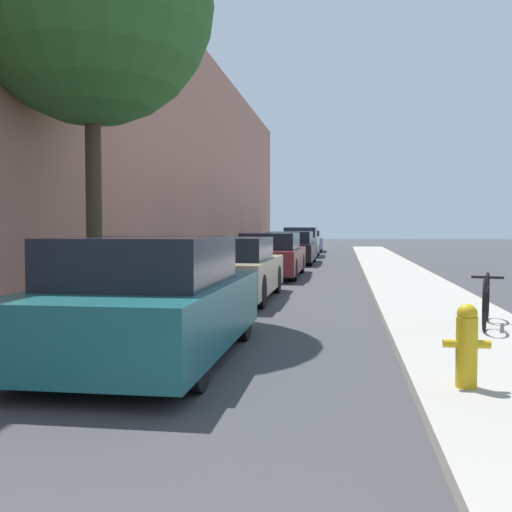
{
  "coord_description": "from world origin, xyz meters",
  "views": [
    {
      "loc": [
        1.3,
        -0.2,
        1.47
      ],
      "look_at": [
        -0.28,
        10.55,
        0.95
      ],
      "focal_mm": 42.12,
      "sensor_mm": 36.0,
      "label": 1
    }
  ],
  "objects_px": {
    "parked_car_teal": "(149,302)",
    "parked_car_champagne": "(231,270)",
    "parked_car_maroon": "(271,256)",
    "bicycle": "(486,299)",
    "parked_car_navy": "(306,242)",
    "fire_hydrant": "(467,344)",
    "parked_car_black": "(291,248)",
    "street_tree_near": "(91,2)",
    "parked_car_silver": "(301,243)"
  },
  "relations": [
    {
      "from": "parked_car_teal",
      "to": "parked_car_champagne",
      "type": "bearing_deg",
      "value": 91.26
    },
    {
      "from": "parked_car_teal",
      "to": "parked_car_maroon",
      "type": "xyz_separation_m",
      "value": [
        0.01,
        11.24,
        -0.02
      ]
    },
    {
      "from": "parked_car_champagne",
      "to": "bicycle",
      "type": "height_order",
      "value": "parked_car_champagne"
    },
    {
      "from": "parked_car_teal",
      "to": "parked_car_navy",
      "type": "bearing_deg",
      "value": 90.22
    },
    {
      "from": "parked_car_maroon",
      "to": "fire_hydrant",
      "type": "xyz_separation_m",
      "value": [
        3.15,
        -12.4,
        -0.14
      ]
    },
    {
      "from": "parked_car_black",
      "to": "street_tree_near",
      "type": "height_order",
      "value": "street_tree_near"
    },
    {
      "from": "parked_car_teal",
      "to": "parked_car_black",
      "type": "distance_m",
      "value": 17.7
    },
    {
      "from": "parked_car_champagne",
      "to": "parked_car_navy",
      "type": "distance_m",
      "value": 23.83
    },
    {
      "from": "parked_car_champagne",
      "to": "bicycle",
      "type": "relative_size",
      "value": 2.47
    },
    {
      "from": "parked_car_champagne",
      "to": "street_tree_near",
      "type": "relative_size",
      "value": 0.6
    },
    {
      "from": "parked_car_champagne",
      "to": "parked_car_navy",
      "type": "xyz_separation_m",
      "value": [
        0.01,
        23.83,
        -0.01
      ]
    },
    {
      "from": "parked_car_champagne",
      "to": "street_tree_near",
      "type": "bearing_deg",
      "value": -122.36
    },
    {
      "from": "parked_car_navy",
      "to": "parked_car_maroon",
      "type": "bearing_deg",
      "value": -89.61
    },
    {
      "from": "bicycle",
      "to": "street_tree_near",
      "type": "bearing_deg",
      "value": -171.74
    },
    {
      "from": "parked_car_black",
      "to": "fire_hydrant",
      "type": "distance_m",
      "value": 19.12
    },
    {
      "from": "street_tree_near",
      "to": "parked_car_black",
      "type": "bearing_deg",
      "value": 82.8
    },
    {
      "from": "fire_hydrant",
      "to": "parked_car_maroon",
      "type": "bearing_deg",
      "value": 104.27
    },
    {
      "from": "parked_car_silver",
      "to": "bicycle",
      "type": "height_order",
      "value": "parked_car_silver"
    },
    {
      "from": "parked_car_maroon",
      "to": "bicycle",
      "type": "xyz_separation_m",
      "value": [
        4.06,
        -9.06,
        -0.14
      ]
    },
    {
      "from": "street_tree_near",
      "to": "parked_car_champagne",
      "type": "bearing_deg",
      "value": 57.64
    },
    {
      "from": "parked_car_black",
      "to": "parked_car_navy",
      "type": "xyz_separation_m",
      "value": [
        -0.13,
        11.7,
        -0.02
      ]
    },
    {
      "from": "parked_car_champagne",
      "to": "parked_car_silver",
      "type": "xyz_separation_m",
      "value": [
        0.12,
        18.04,
        0.08
      ]
    },
    {
      "from": "fire_hydrant",
      "to": "bicycle",
      "type": "relative_size",
      "value": 0.42
    },
    {
      "from": "parked_car_silver",
      "to": "parked_car_maroon",
      "type": "bearing_deg",
      "value": -89.96
    },
    {
      "from": "parked_car_navy",
      "to": "bicycle",
      "type": "bearing_deg",
      "value": -81.26
    },
    {
      "from": "parked_car_champagne",
      "to": "bicycle",
      "type": "xyz_separation_m",
      "value": [
        4.19,
        -3.39,
        -0.13
      ]
    },
    {
      "from": "parked_car_black",
      "to": "parked_car_champagne",
      "type": "bearing_deg",
      "value": -90.67
    },
    {
      "from": "parked_car_teal",
      "to": "parked_car_maroon",
      "type": "bearing_deg",
      "value": 89.94
    },
    {
      "from": "parked_car_teal",
      "to": "fire_hydrant",
      "type": "xyz_separation_m",
      "value": [
        3.17,
        -1.16,
        -0.16
      ]
    },
    {
      "from": "parked_car_silver",
      "to": "street_tree_near",
      "type": "distance_m",
      "value": 21.31
    },
    {
      "from": "parked_car_champagne",
      "to": "fire_hydrant",
      "type": "xyz_separation_m",
      "value": [
        3.29,
        -6.74,
        -0.12
      ]
    },
    {
      "from": "parked_car_silver",
      "to": "parked_car_teal",
      "type": "bearing_deg",
      "value": -90.01
    },
    {
      "from": "parked_car_maroon",
      "to": "parked_car_navy",
      "type": "xyz_separation_m",
      "value": [
        -0.12,
        18.16,
        -0.02
      ]
    },
    {
      "from": "parked_car_champagne",
      "to": "bicycle",
      "type": "distance_m",
      "value": 5.4
    },
    {
      "from": "parked_car_teal",
      "to": "bicycle",
      "type": "bearing_deg",
      "value": 28.18
    },
    {
      "from": "fire_hydrant",
      "to": "parked_car_teal",
      "type": "bearing_deg",
      "value": 159.89
    },
    {
      "from": "parked_car_black",
      "to": "bicycle",
      "type": "relative_size",
      "value": 2.76
    },
    {
      "from": "parked_car_teal",
      "to": "parked_car_champagne",
      "type": "distance_m",
      "value": 5.58
    },
    {
      "from": "street_tree_near",
      "to": "bicycle",
      "type": "distance_m",
      "value": 7.51
    },
    {
      "from": "parked_car_champagne",
      "to": "parked_car_black",
      "type": "bearing_deg",
      "value": 89.33
    },
    {
      "from": "parked_car_black",
      "to": "parked_car_maroon",
      "type": "bearing_deg",
      "value": -90.07
    },
    {
      "from": "bicycle",
      "to": "parked_car_maroon",
      "type": "bearing_deg",
      "value": 128.69
    },
    {
      "from": "parked_car_black",
      "to": "parked_car_navy",
      "type": "bearing_deg",
      "value": 90.64
    },
    {
      "from": "parked_car_maroon",
      "to": "fire_hydrant",
      "type": "distance_m",
      "value": 12.8
    },
    {
      "from": "parked_car_maroon",
      "to": "street_tree_near",
      "type": "relative_size",
      "value": 0.68
    },
    {
      "from": "bicycle",
      "to": "parked_car_champagne",
      "type": "bearing_deg",
      "value": 155.57
    },
    {
      "from": "parked_car_champagne",
      "to": "parked_car_maroon",
      "type": "bearing_deg",
      "value": 88.65
    },
    {
      "from": "parked_car_navy",
      "to": "street_tree_near",
      "type": "bearing_deg",
      "value": -93.76
    },
    {
      "from": "parked_car_champagne",
      "to": "fire_hydrant",
      "type": "height_order",
      "value": "parked_car_champagne"
    },
    {
      "from": "street_tree_near",
      "to": "parked_car_silver",
      "type": "bearing_deg",
      "value": 84.88
    }
  ]
}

